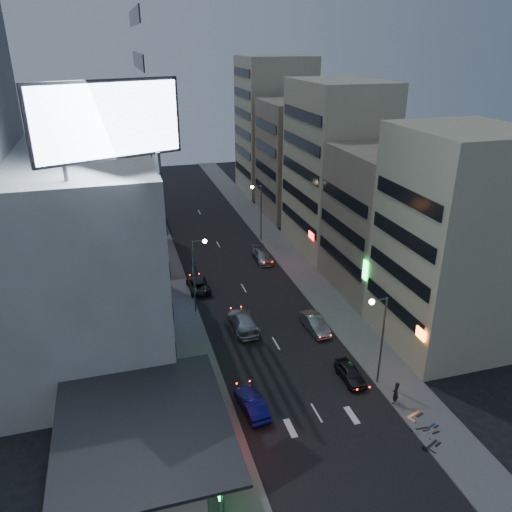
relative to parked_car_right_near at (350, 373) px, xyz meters
name	(u,v)px	position (x,y,z in m)	size (l,w,h in m)	color
ground	(338,450)	(-4.29, -7.04, -0.66)	(180.00, 180.00, 0.00)	black
sidewalk_left	(170,281)	(-12.29, 22.96, -0.60)	(4.00, 120.00, 0.12)	#4C4C4F
sidewalk_right	(296,266)	(3.71, 22.96, -0.60)	(4.00, 120.00, 0.12)	#4C4C4F
food_court	(131,450)	(-18.19, -5.04, 1.32)	(11.00, 13.00, 3.88)	tan
white_building	(76,252)	(-21.29, 12.96, 8.34)	(14.00, 24.00, 18.00)	beige
shophouse_near	(451,242)	(10.71, 3.46, 9.34)	(10.00, 11.00, 20.00)	tan
shophouse_mid	(388,222)	(11.21, 14.96, 7.34)	(11.00, 12.00, 16.00)	gray
shophouse_far	(336,168)	(10.71, 27.96, 10.34)	(10.00, 14.00, 22.00)	tan
far_left_a	(95,174)	(-19.79, 37.96, 9.34)	(11.00, 10.00, 20.00)	beige
far_left_b	(94,170)	(-20.29, 50.96, 6.84)	(12.00, 10.00, 15.00)	gray
far_right_a	(298,159)	(11.21, 42.96, 8.34)	(11.00, 12.00, 18.00)	gray
far_right_b	(274,127)	(11.71, 56.96, 11.34)	(12.00, 12.00, 24.00)	tan
billboard	(108,121)	(-17.28, 2.93, 21.00)	(9.52, 3.75, 6.20)	#595B60
street_lamp_right_near	(379,329)	(1.62, -1.04, 4.70)	(1.60, 0.44, 8.02)	#595B60
street_lamp_left	(197,266)	(-10.19, 14.96, 4.70)	(1.60, 0.44, 8.02)	#595B60
street_lamp_right_far	(258,204)	(1.62, 32.96, 4.70)	(1.60, 0.44, 8.02)	#595B60
parked_car_right_near	(350,373)	(0.00, 0.00, 0.00)	(1.57, 3.90, 1.33)	#232428
parked_car_right_mid	(315,323)	(0.15, 8.19, 0.07)	(1.56, 4.48, 1.48)	gray
parked_car_left	(198,284)	(-9.42, 20.00, 0.01)	(2.25, 4.87, 1.35)	#242428
parked_car_right_far	(262,256)	(0.07, 25.83, 0.04)	(1.97, 4.85, 1.41)	#93969A
road_car_blue	(252,403)	(-9.04, -1.44, 0.06)	(1.53, 4.38, 1.44)	navy
road_car_silver	(243,321)	(-6.60, 10.39, 0.16)	(2.31, 5.68, 1.65)	#A8AAB0
person	(396,393)	(2.01, -3.77, 0.41)	(0.70, 0.46, 1.91)	black
scooter_black_a	(436,433)	(2.77, -8.11, 0.01)	(1.82, 0.61, 1.11)	black
scooter_silver_a	(436,422)	(3.46, -7.11, 0.00)	(1.78, 0.59, 1.09)	#B3B5BC
scooter_blue	(435,417)	(3.71, -6.60, -0.05)	(1.62, 0.54, 0.99)	navy
scooter_black_b	(428,421)	(2.96, -6.80, -0.04)	(1.64, 0.55, 1.00)	black
scooter_silver_b	(419,404)	(3.31, -5.08, 0.06)	(1.96, 0.65, 1.20)	gray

